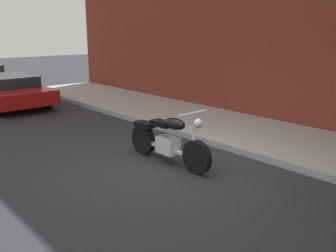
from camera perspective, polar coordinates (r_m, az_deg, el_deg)
name	(u,v)px	position (r m, az deg, el deg)	size (l,w,h in m)	color
ground_plane	(167,168)	(7.30, -0.17, -6.25)	(60.00, 60.00, 0.00)	#28282D
sidewalk	(263,136)	(9.45, 13.89, -1.41)	(21.25, 2.77, 0.14)	#A1A1A1
motorcycle	(168,141)	(7.44, 0.02, -2.18)	(2.16, 0.70, 1.12)	black
parked_car_red	(7,90)	(14.01, -22.85, 4.96)	(4.04, 1.92, 1.03)	black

